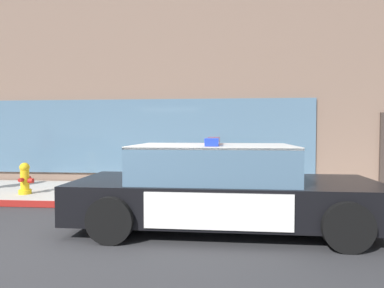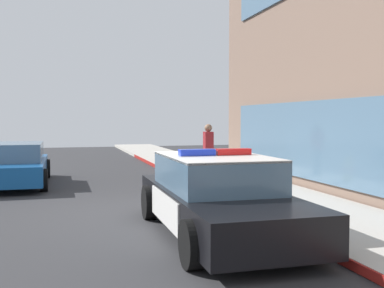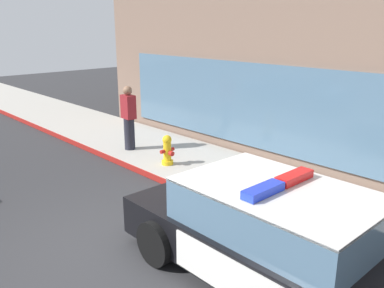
# 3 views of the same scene
# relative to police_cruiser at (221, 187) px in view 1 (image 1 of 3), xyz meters

# --- Properties ---
(ground) EXTENTS (48.00, 48.00, 0.00)m
(ground) POSITION_rel_police_cruiser_xyz_m (-2.25, -0.90, -0.68)
(ground) COLOR #303033
(sidewalk) EXTENTS (48.00, 2.65, 0.15)m
(sidewalk) POSITION_rel_police_cruiser_xyz_m (-2.25, 2.44, -0.60)
(sidewalk) COLOR #B2ADA3
(sidewalk) RESTS_ON ground
(curb_red_paint) EXTENTS (28.80, 0.04, 0.14)m
(curb_red_paint) POSITION_rel_police_cruiser_xyz_m (-2.25, 1.10, -0.60)
(curb_red_paint) COLOR maroon
(curb_red_paint) RESTS_ON ground
(storefront_building) EXTENTS (18.02, 11.18, 8.49)m
(storefront_building) POSITION_rel_police_cruiser_xyz_m (-0.73, 9.36, 3.56)
(storefront_building) COLOR #7A6051
(storefront_building) RESTS_ON ground
(police_cruiser) EXTENTS (4.91, 2.10, 1.49)m
(police_cruiser) POSITION_rel_police_cruiser_xyz_m (0.00, 0.00, 0.00)
(police_cruiser) COLOR black
(police_cruiser) RESTS_ON ground
(fire_hydrant) EXTENTS (0.34, 0.39, 0.73)m
(fire_hydrant) POSITION_rel_police_cruiser_xyz_m (-4.53, 1.76, -0.18)
(fire_hydrant) COLOR gold
(fire_hydrant) RESTS_ON sidewalk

